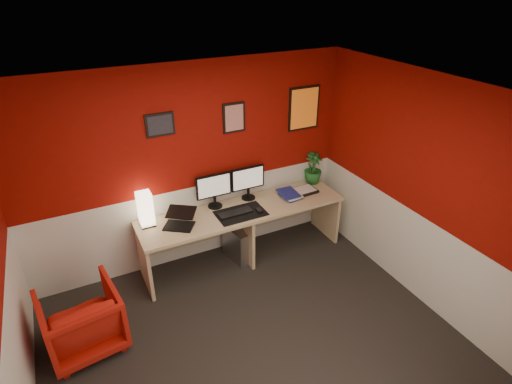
{
  "coord_description": "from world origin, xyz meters",
  "views": [
    {
      "loc": [
        -1.29,
        -2.58,
        3.35
      ],
      "look_at": [
        0.6,
        1.21,
        1.05
      ],
      "focal_mm": 28.91,
      "sensor_mm": 36.0,
      "label": 1
    }
  ],
  "objects_px": {
    "desk": "(244,234)",
    "pc_tower": "(238,243)",
    "shoji_lamp": "(146,210)",
    "monitor_right": "(248,178)",
    "monitor_left": "(214,186)",
    "laptop": "(178,219)",
    "armchair": "(82,320)",
    "zen_tray": "(303,191)",
    "potted_plant": "(313,168)"
  },
  "relations": [
    {
      "from": "monitor_left",
      "to": "monitor_right",
      "type": "height_order",
      "value": "same"
    },
    {
      "from": "shoji_lamp",
      "to": "laptop",
      "type": "xyz_separation_m",
      "value": [
        0.31,
        -0.2,
        -0.09
      ]
    },
    {
      "from": "desk",
      "to": "zen_tray",
      "type": "bearing_deg",
      "value": 3.0
    },
    {
      "from": "shoji_lamp",
      "to": "zen_tray",
      "type": "height_order",
      "value": "shoji_lamp"
    },
    {
      "from": "desk",
      "to": "potted_plant",
      "type": "xyz_separation_m",
      "value": [
        1.17,
        0.23,
        0.58
      ]
    },
    {
      "from": "desk",
      "to": "laptop",
      "type": "bearing_deg",
      "value": -178.17
    },
    {
      "from": "desk",
      "to": "monitor_right",
      "type": "xyz_separation_m",
      "value": [
        0.18,
        0.22,
        0.66
      ]
    },
    {
      "from": "desk",
      "to": "pc_tower",
      "type": "xyz_separation_m",
      "value": [
        -0.07,
        0.03,
        -0.14
      ]
    },
    {
      "from": "monitor_left",
      "to": "armchair",
      "type": "bearing_deg",
      "value": -154.99
    },
    {
      "from": "monitor_right",
      "to": "shoji_lamp",
      "type": "bearing_deg",
      "value": -177.94
    },
    {
      "from": "potted_plant",
      "to": "armchair",
      "type": "relative_size",
      "value": 0.61
    },
    {
      "from": "laptop",
      "to": "monitor_right",
      "type": "relative_size",
      "value": 0.57
    },
    {
      "from": "monitor_left",
      "to": "zen_tray",
      "type": "xyz_separation_m",
      "value": [
        1.19,
        -0.17,
        -0.28
      ]
    },
    {
      "from": "desk",
      "to": "monitor_left",
      "type": "relative_size",
      "value": 4.48
    },
    {
      "from": "desk",
      "to": "monitor_right",
      "type": "bearing_deg",
      "value": 51.25
    },
    {
      "from": "laptop",
      "to": "pc_tower",
      "type": "bearing_deg",
      "value": 38.67
    },
    {
      "from": "potted_plant",
      "to": "monitor_left",
      "type": "bearing_deg",
      "value": -179.44
    },
    {
      "from": "shoji_lamp",
      "to": "monitor_left",
      "type": "xyz_separation_m",
      "value": [
        0.86,
        0.04,
        0.09
      ]
    },
    {
      "from": "desk",
      "to": "monitor_right",
      "type": "relative_size",
      "value": 4.48
    },
    {
      "from": "shoji_lamp",
      "to": "monitor_right",
      "type": "distance_m",
      "value": 1.32
    },
    {
      "from": "potted_plant",
      "to": "desk",
      "type": "bearing_deg",
      "value": -168.76
    },
    {
      "from": "shoji_lamp",
      "to": "pc_tower",
      "type": "distance_m",
      "value": 1.29
    },
    {
      "from": "monitor_left",
      "to": "potted_plant",
      "type": "xyz_separation_m",
      "value": [
        1.45,
        0.01,
        -0.07
      ]
    },
    {
      "from": "potted_plant",
      "to": "pc_tower",
      "type": "relative_size",
      "value": 0.97
    },
    {
      "from": "monitor_right",
      "to": "armchair",
      "type": "height_order",
      "value": "monitor_right"
    },
    {
      "from": "shoji_lamp",
      "to": "pc_tower",
      "type": "relative_size",
      "value": 0.89
    },
    {
      "from": "zen_tray",
      "to": "potted_plant",
      "type": "xyz_separation_m",
      "value": [
        0.26,
        0.18,
        0.2
      ]
    },
    {
      "from": "pc_tower",
      "to": "zen_tray",
      "type": "bearing_deg",
      "value": -7.72
    },
    {
      "from": "monitor_right",
      "to": "potted_plant",
      "type": "distance_m",
      "value": 0.99
    },
    {
      "from": "desk",
      "to": "pc_tower",
      "type": "height_order",
      "value": "desk"
    },
    {
      "from": "monitor_left",
      "to": "potted_plant",
      "type": "height_order",
      "value": "monitor_left"
    },
    {
      "from": "laptop",
      "to": "potted_plant",
      "type": "xyz_separation_m",
      "value": [
        2.0,
        0.26,
        0.11
      ]
    },
    {
      "from": "shoji_lamp",
      "to": "pc_tower",
      "type": "xyz_separation_m",
      "value": [
        1.07,
        -0.15,
        -0.7
      ]
    },
    {
      "from": "desk",
      "to": "pc_tower",
      "type": "relative_size",
      "value": 5.78
    },
    {
      "from": "desk",
      "to": "potted_plant",
      "type": "distance_m",
      "value": 1.33
    },
    {
      "from": "desk",
      "to": "laptop",
      "type": "xyz_separation_m",
      "value": [
        -0.83,
        -0.03,
        0.47
      ]
    },
    {
      "from": "laptop",
      "to": "monitor_right",
      "type": "bearing_deg",
      "value": 48.46
    },
    {
      "from": "laptop",
      "to": "monitor_left",
      "type": "bearing_deg",
      "value": 58.78
    },
    {
      "from": "monitor_right",
      "to": "zen_tray",
      "type": "relative_size",
      "value": 1.66
    },
    {
      "from": "pc_tower",
      "to": "desk",
      "type": "bearing_deg",
      "value": -29.66
    },
    {
      "from": "shoji_lamp",
      "to": "zen_tray",
      "type": "xyz_separation_m",
      "value": [
        2.05,
        -0.13,
        -0.18
      ]
    },
    {
      "from": "zen_tray",
      "to": "potted_plant",
      "type": "height_order",
      "value": "potted_plant"
    },
    {
      "from": "desk",
      "to": "shoji_lamp",
      "type": "xyz_separation_m",
      "value": [
        -1.14,
        0.18,
        0.56
      ]
    },
    {
      "from": "zen_tray",
      "to": "pc_tower",
      "type": "height_order",
      "value": "zen_tray"
    },
    {
      "from": "laptop",
      "to": "zen_tray",
      "type": "distance_m",
      "value": 1.74
    },
    {
      "from": "desk",
      "to": "pc_tower",
      "type": "bearing_deg",
      "value": 159.21
    },
    {
      "from": "shoji_lamp",
      "to": "monitor_right",
      "type": "relative_size",
      "value": 0.69
    },
    {
      "from": "zen_tray",
      "to": "desk",
      "type": "bearing_deg",
      "value": -177.0
    },
    {
      "from": "laptop",
      "to": "monitor_right",
      "type": "height_order",
      "value": "monitor_right"
    },
    {
      "from": "shoji_lamp",
      "to": "monitor_left",
      "type": "relative_size",
      "value": 0.69
    }
  ]
}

